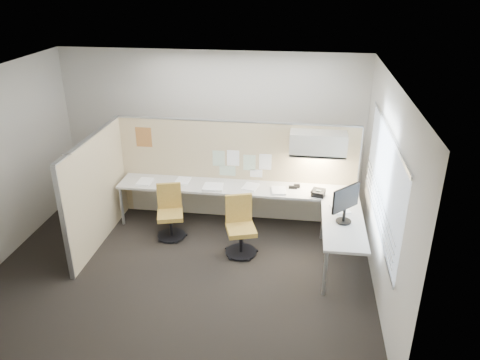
# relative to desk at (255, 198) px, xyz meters

# --- Properties ---
(floor) EXTENTS (5.50, 4.50, 0.01)m
(floor) POSITION_rel_desk_xyz_m (-0.93, -1.13, -0.61)
(floor) COLOR black
(floor) RESTS_ON ground
(ceiling) EXTENTS (5.50, 4.50, 0.01)m
(ceiling) POSITION_rel_desk_xyz_m (-0.93, -1.13, 2.20)
(ceiling) COLOR white
(ceiling) RESTS_ON wall_back
(wall_back) EXTENTS (5.50, 0.02, 2.80)m
(wall_back) POSITION_rel_desk_xyz_m (-0.93, 1.12, 0.80)
(wall_back) COLOR beige
(wall_back) RESTS_ON ground
(wall_front) EXTENTS (5.50, 0.02, 2.80)m
(wall_front) POSITION_rel_desk_xyz_m (-0.93, -3.38, 0.80)
(wall_front) COLOR beige
(wall_front) RESTS_ON ground
(wall_right) EXTENTS (0.02, 4.50, 2.80)m
(wall_right) POSITION_rel_desk_xyz_m (1.82, -1.13, 0.80)
(wall_right) COLOR beige
(wall_right) RESTS_ON ground
(window_pane) EXTENTS (0.01, 2.80, 1.30)m
(window_pane) POSITION_rel_desk_xyz_m (1.79, -1.13, 0.95)
(window_pane) COLOR #9DA8B7
(window_pane) RESTS_ON wall_right
(partition_back) EXTENTS (4.10, 0.06, 1.75)m
(partition_back) POSITION_rel_desk_xyz_m (-0.38, 0.47, 0.27)
(partition_back) COLOR beige
(partition_back) RESTS_ON floor
(partition_left) EXTENTS (0.06, 2.20, 1.75)m
(partition_left) POSITION_rel_desk_xyz_m (-2.43, -0.63, 0.27)
(partition_left) COLOR beige
(partition_left) RESTS_ON floor
(desk) EXTENTS (4.00, 2.07, 0.73)m
(desk) POSITION_rel_desk_xyz_m (0.00, 0.00, 0.00)
(desk) COLOR beige
(desk) RESTS_ON floor
(overhead_bin) EXTENTS (0.90, 0.36, 0.38)m
(overhead_bin) POSITION_rel_desk_xyz_m (0.97, 0.26, 0.91)
(overhead_bin) COLOR beige
(overhead_bin) RESTS_ON partition_back
(task_light_strip) EXTENTS (0.60, 0.06, 0.02)m
(task_light_strip) POSITION_rel_desk_xyz_m (0.97, 0.26, 0.70)
(task_light_strip) COLOR #FFEABF
(task_light_strip) RESTS_ON overhead_bin
(pinned_papers) EXTENTS (1.01, 0.00, 0.47)m
(pinned_papers) POSITION_rel_desk_xyz_m (-0.30, 0.44, 0.43)
(pinned_papers) COLOR #8CBF8C
(pinned_papers) RESTS_ON partition_back
(poster) EXTENTS (0.28, 0.00, 0.35)m
(poster) POSITION_rel_desk_xyz_m (-1.98, 0.44, 0.82)
(poster) COLOR orange
(poster) RESTS_ON partition_back
(chair_left) EXTENTS (0.51, 0.52, 0.88)m
(chair_left) POSITION_rel_desk_xyz_m (-1.35, -0.35, -0.19)
(chair_left) COLOR black
(chair_left) RESTS_ON floor
(chair_right) EXTENTS (0.54, 0.55, 0.91)m
(chair_right) POSITION_rel_desk_xyz_m (-0.15, -0.68, -0.18)
(chair_right) COLOR black
(chair_right) RESTS_ON floor
(monitor) EXTENTS (0.39, 0.41, 0.56)m
(monitor) POSITION_rel_desk_xyz_m (1.37, -0.84, 0.45)
(monitor) COLOR black
(monitor) RESTS_ON desk
(phone) EXTENTS (0.25, 0.24, 0.12)m
(phone) POSITION_rel_desk_xyz_m (1.01, -0.02, 0.18)
(phone) COLOR black
(phone) RESTS_ON desk
(stapler) EXTENTS (0.14, 0.05, 0.05)m
(stapler) POSITION_rel_desk_xyz_m (0.61, 0.19, 0.15)
(stapler) COLOR black
(stapler) RESTS_ON desk
(tape_dispenser) EXTENTS (0.11, 0.07, 0.06)m
(tape_dispenser) POSITION_rel_desk_xyz_m (0.67, 0.24, 0.16)
(tape_dispenser) COLOR black
(tape_dispenser) RESTS_ON desk
(coat_hook) EXTENTS (0.18, 0.42, 1.28)m
(coat_hook) POSITION_rel_desk_xyz_m (-2.51, -1.36, 0.82)
(coat_hook) COLOR silver
(coat_hook) RESTS_ON partition_left
(paper_stack_0) EXTENTS (0.23, 0.30, 0.03)m
(paper_stack_0) POSITION_rel_desk_xyz_m (-1.90, 0.09, 0.14)
(paper_stack_0) COLOR white
(paper_stack_0) RESTS_ON desk
(paper_stack_1) EXTENTS (0.24, 0.31, 0.02)m
(paper_stack_1) POSITION_rel_desk_xyz_m (-1.28, 0.23, 0.14)
(paper_stack_1) COLOR white
(paper_stack_1) RESTS_ON desk
(paper_stack_2) EXTENTS (0.26, 0.32, 0.04)m
(paper_stack_2) POSITION_rel_desk_xyz_m (-0.66, 0.02, 0.15)
(paper_stack_2) COLOR white
(paper_stack_2) RESTS_ON desk
(paper_stack_3) EXTENTS (0.29, 0.34, 0.02)m
(paper_stack_3) POSITION_rel_desk_xyz_m (-0.09, 0.15, 0.14)
(paper_stack_3) COLOR white
(paper_stack_3) RESTS_ON desk
(paper_stack_4) EXTENTS (0.26, 0.32, 0.03)m
(paper_stack_4) POSITION_rel_desk_xyz_m (0.38, 0.05, 0.14)
(paper_stack_4) COLOR white
(paper_stack_4) RESTS_ON desk
(paper_stack_5) EXTENTS (0.31, 0.36, 0.02)m
(paper_stack_5) POSITION_rel_desk_xyz_m (1.34, -0.46, 0.14)
(paper_stack_5) COLOR white
(paper_stack_5) RESTS_ON desk
(paper_stack_6) EXTENTS (0.24, 0.31, 0.04)m
(paper_stack_6) POSITION_rel_desk_xyz_m (-0.75, 0.01, 0.15)
(paper_stack_6) COLOR white
(paper_stack_6) RESTS_ON desk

